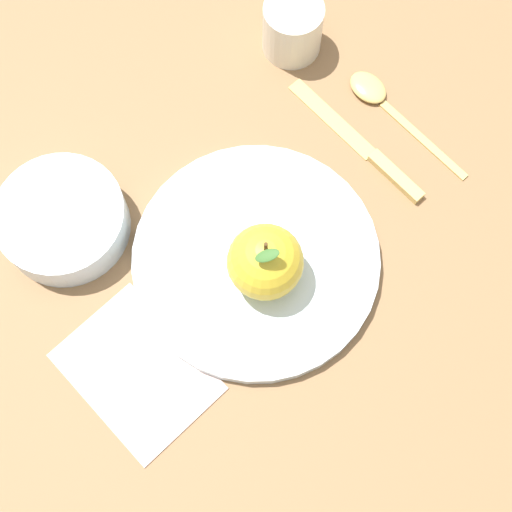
# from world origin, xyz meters

# --- Properties ---
(ground_plane) EXTENTS (2.40, 2.40, 0.00)m
(ground_plane) POSITION_xyz_m (0.00, 0.00, 0.00)
(ground_plane) COLOR olive
(dinner_plate) EXTENTS (0.26, 0.26, 0.02)m
(dinner_plate) POSITION_xyz_m (0.03, -0.02, 0.01)
(dinner_plate) COLOR silver
(dinner_plate) RESTS_ON ground_plane
(apple) EXTENTS (0.08, 0.08, 0.09)m
(apple) POSITION_xyz_m (0.05, -0.01, 0.06)
(apple) COLOR gold
(apple) RESTS_ON dinner_plate
(side_bowl) EXTENTS (0.14, 0.14, 0.04)m
(side_bowl) POSITION_xyz_m (-0.03, -0.21, 0.03)
(side_bowl) COLOR silver
(side_bowl) RESTS_ON ground_plane
(cup) EXTENTS (0.07, 0.07, 0.07)m
(cup) POSITION_xyz_m (-0.23, 0.06, 0.04)
(cup) COLOR silver
(cup) RESTS_ON ground_plane
(knife) EXTENTS (0.17, 0.13, 0.01)m
(knife) POSITION_xyz_m (-0.08, 0.12, 0.00)
(knife) COLOR #D8B766
(knife) RESTS_ON ground_plane
(spoon) EXTENTS (0.16, 0.12, 0.01)m
(spoon) POSITION_xyz_m (-0.14, 0.15, 0.01)
(spoon) COLOR #D8B766
(spoon) RESTS_ON ground_plane
(linen_napkin) EXTENTS (0.19, 0.18, 0.00)m
(linen_napkin) POSITION_xyz_m (0.13, -0.15, 0.00)
(linen_napkin) COLOR beige
(linen_napkin) RESTS_ON ground_plane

